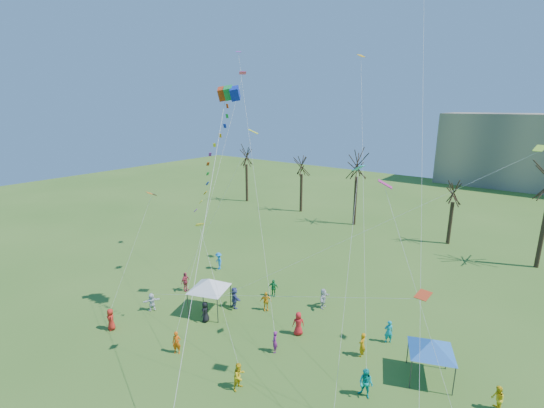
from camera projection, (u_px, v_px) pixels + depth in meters
The scene contains 7 objects.
ground at pixel (215, 405), 21.84m from camera, with size 160.00×160.00×0.00m, color #3C6921.
bare_tree_row at pixel (435, 183), 46.34m from camera, with size 70.30×9.30×12.10m.
big_box_kite at pixel (215, 163), 26.12m from camera, with size 4.01×6.21×18.87m.
canopy_tent_white at pixel (209, 284), 30.98m from camera, with size 3.78×3.78×3.02m.
canopy_tent_blue at pixel (432, 345), 23.38m from camera, with size 3.45×3.45×2.79m.
festival_crowd at pixel (272, 329), 27.73m from camera, with size 27.15×13.92×1.85m.
small_kites_aloft at pixel (304, 150), 26.50m from camera, with size 27.15×19.86×33.54m.
Camera 1 is at (13.60, -12.48, 16.78)m, focal length 25.00 mm.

